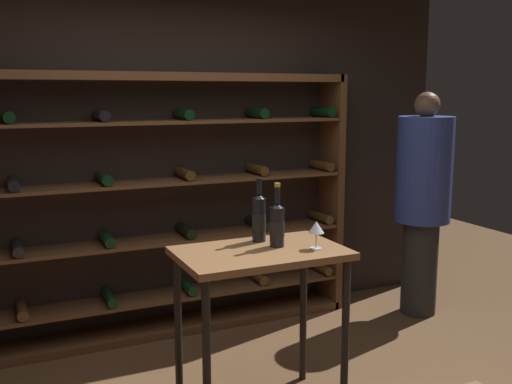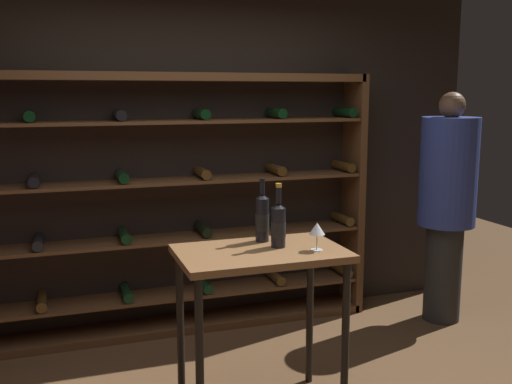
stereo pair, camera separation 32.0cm
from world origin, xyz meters
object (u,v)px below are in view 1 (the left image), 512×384
(tasting_table, at_px, (261,274))
(wine_glass_stemmed_center, at_px, (316,228))
(wine_rack, at_px, (147,208))
(wine_bottle_gold_foil, at_px, (277,224))
(person_guest_khaki, at_px, (423,194))
(wine_bottle_black_capsule, at_px, (259,218))

(tasting_table, height_order, wine_glass_stemmed_center, wine_glass_stemmed_center)
(wine_rack, bearing_deg, tasting_table, -77.83)
(wine_rack, bearing_deg, wine_bottle_gold_foil, -73.00)
(person_guest_khaki, distance_m, wine_bottle_black_capsule, 1.92)
(person_guest_khaki, bearing_deg, wine_bottle_black_capsule, -25.59)
(tasting_table, xyz_separation_m, wine_glass_stemmed_center, (0.29, -0.11, 0.26))
(person_guest_khaki, xyz_separation_m, wine_glass_stemmed_center, (-1.57, -0.97, 0.08))
(person_guest_khaki, distance_m, wine_glass_stemmed_center, 1.85)
(wine_rack, distance_m, person_guest_khaki, 2.21)
(wine_rack, bearing_deg, person_guest_khaki, -12.98)
(wine_bottle_gold_foil, bearing_deg, wine_rack, 107.00)
(tasting_table, height_order, person_guest_khaki, person_guest_khaki)
(wine_glass_stemmed_center, bearing_deg, wine_rack, 111.66)
(wine_rack, distance_m, wine_bottle_black_capsule, 1.23)
(wine_rack, height_order, wine_bottle_black_capsule, wine_rack)
(wine_glass_stemmed_center, bearing_deg, wine_bottle_black_capsule, 126.99)
(wine_bottle_black_capsule, xyz_separation_m, wine_glass_stemmed_center, (0.22, -0.29, -0.02))
(wine_rack, xyz_separation_m, wine_bottle_black_capsule, (0.36, -1.17, 0.13))
(tasting_table, xyz_separation_m, wine_bottle_gold_foil, (0.11, 0.03, 0.27))
(tasting_table, relative_size, wine_bottle_black_capsule, 2.60)
(tasting_table, bearing_deg, wine_bottle_black_capsule, 67.96)
(tasting_table, xyz_separation_m, person_guest_khaki, (1.86, 0.85, 0.18))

